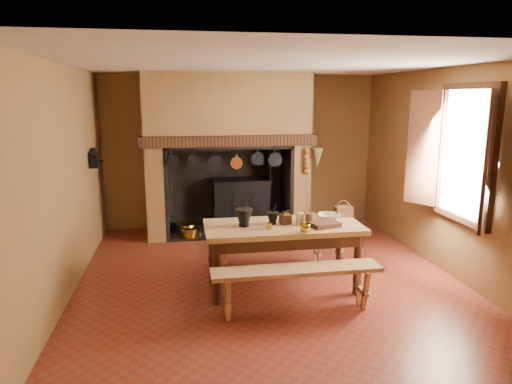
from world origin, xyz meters
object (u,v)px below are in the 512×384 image
(mixing_bowl, at_px, (329,217))
(bench_front, at_px, (296,279))
(iron_range, at_px, (241,203))
(wicker_basket, at_px, (343,211))
(work_table, at_px, (283,235))
(coffee_grinder, at_px, (285,218))

(mixing_bowl, bearing_deg, bench_front, -127.50)
(iron_range, distance_m, wicker_basket, 2.71)
(iron_range, xyz_separation_m, bench_front, (0.17, -3.43, -0.08))
(work_table, bearing_deg, wicker_basket, 17.39)
(iron_range, distance_m, work_table, 2.75)
(work_table, distance_m, bench_front, 0.76)
(bench_front, height_order, wicker_basket, wicker_basket)
(iron_range, bearing_deg, mixing_bowl, -72.73)
(iron_range, bearing_deg, bench_front, -87.22)
(coffee_grinder, bearing_deg, wicker_basket, 6.19)
(iron_range, height_order, mixing_bowl, iron_range)
(wicker_basket, bearing_deg, work_table, -165.29)
(coffee_grinder, bearing_deg, bench_front, -102.68)
(bench_front, bearing_deg, iron_range, 92.78)
(coffee_grinder, relative_size, mixing_bowl, 0.65)
(work_table, distance_m, wicker_basket, 0.94)
(coffee_grinder, height_order, mixing_bowl, coffee_grinder)
(work_table, relative_size, coffee_grinder, 10.22)
(iron_range, distance_m, bench_front, 3.43)
(coffee_grinder, xyz_separation_m, wicker_basket, (0.84, 0.25, -0.00))
(work_table, bearing_deg, iron_range, 93.49)
(bench_front, relative_size, mixing_bowl, 6.56)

